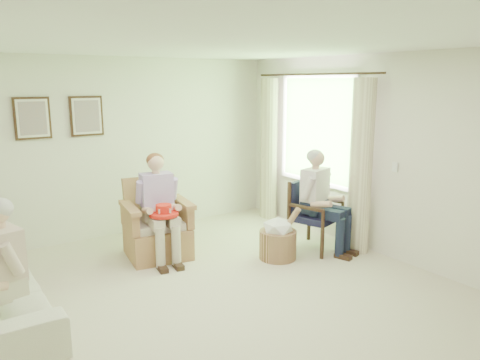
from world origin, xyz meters
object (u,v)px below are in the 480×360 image
(wicker_armchair, at_px, (156,232))
(red_hat, at_px, (164,212))
(person_wicker, at_px, (159,200))
(wood_armchair, at_px, (312,212))
(person_dark, at_px, (320,194))
(hatbox, at_px, (278,238))

(wicker_armchair, distance_m, red_hat, 0.49)
(person_wicker, bearing_deg, wood_armchair, -13.50)
(wood_armchair, relative_size, person_wicker, 0.69)
(wicker_armchair, distance_m, person_dark, 2.22)
(wicker_armchair, relative_size, wood_armchair, 1.09)
(person_dark, bearing_deg, wood_armchair, 72.69)
(red_hat, bearing_deg, hatbox, -26.74)
(red_hat, bearing_deg, person_wicker, 78.93)
(wood_armchair, bearing_deg, person_dark, -107.31)
(wicker_armchair, distance_m, wood_armchair, 2.11)
(wicker_armchair, height_order, person_dark, person_dark)
(wicker_armchair, distance_m, person_wicker, 0.48)
(person_wicker, xyz_separation_m, person_dark, (1.89, -0.93, 0.00))
(person_wicker, xyz_separation_m, hatbox, (1.25, -0.85, -0.51))
(hatbox, bearing_deg, wicker_armchair, 141.65)
(person_dark, bearing_deg, red_hat, 142.06)
(wicker_armchair, xyz_separation_m, wood_armchair, (1.89, -0.91, 0.19))
(person_wicker, relative_size, hatbox, 1.90)
(wood_armchair, distance_m, red_hat, 2.02)
(person_dark, height_order, red_hat, person_dark)
(wicker_armchair, xyz_separation_m, person_dark, (1.89, -1.07, 0.46))
(wicker_armchair, relative_size, person_wicker, 0.76)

